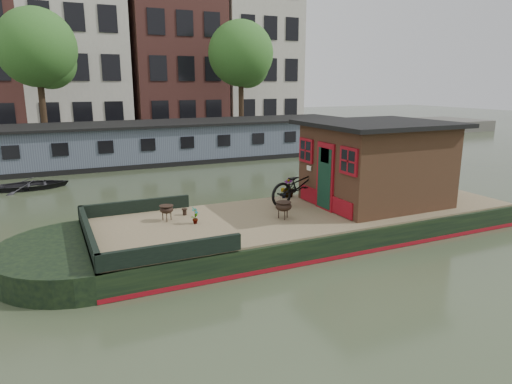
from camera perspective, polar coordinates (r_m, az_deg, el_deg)
name	(u,v)px	position (r m, az deg, el deg)	size (l,w,h in m)	color
ground	(311,233)	(13.10, 6.86, -5.10)	(120.00, 120.00, 0.00)	#303723
houseboat_hull	(269,230)	(12.40, 1.63, -4.77)	(14.01, 4.02, 0.60)	black
houseboat_deck	(311,212)	(12.92, 6.94, -2.47)	(11.80, 3.80, 0.05)	#7E684E
bow_bulwark	(127,229)	(11.14, -15.85, -4.43)	(3.00, 4.00, 0.35)	black
cabin	(376,162)	(13.91, 14.78, 3.61)	(4.00, 3.50, 2.42)	#332413
bicycle	(300,185)	(13.57, 5.47, 0.91)	(0.75, 2.16, 1.13)	black
potted_plant_a	(195,215)	(11.71, -7.63, -2.91)	(0.23, 0.16, 0.45)	brown
potted_plant_b	(283,193)	(14.26, 3.42, -0.11)	(0.17, 0.14, 0.32)	brown
potted_plant_d	(289,187)	(14.35, 4.08, 0.58)	(0.35, 0.35, 0.62)	brown
brazier_front	(284,210)	(12.06, 3.46, -2.29)	(0.43, 0.43, 0.46)	black
brazier_rear	(167,213)	(12.09, -11.11, -2.60)	(0.39, 0.39, 0.42)	black
bollard_port	(185,212)	(12.56, -8.91, -2.47)	(0.16, 0.16, 0.18)	black
bollard_stbd	(114,260)	(9.53, -17.32, -8.09)	(0.17, 0.17, 0.20)	black
dinghy	(33,182)	(20.46, -26.14, 1.17)	(1.94, 2.72, 0.56)	black
far_houseboat	(177,142)	(25.60, -9.85, 6.12)	(20.40, 4.40, 2.11)	#4D5867
quay	(152,139)	(31.93, -12.93, 6.47)	(60.00, 6.00, 0.90)	#47443F
townhouse_row	(129,34)	(38.80, -15.64, 18.53)	(27.25, 8.00, 16.50)	brown
tree_left	(40,51)	(29.64, -25.42, 15.59)	(4.40, 4.40, 7.40)	#332316
tree_right	(242,57)	(32.28, -1.72, 16.55)	(4.40, 4.40, 7.40)	#332316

